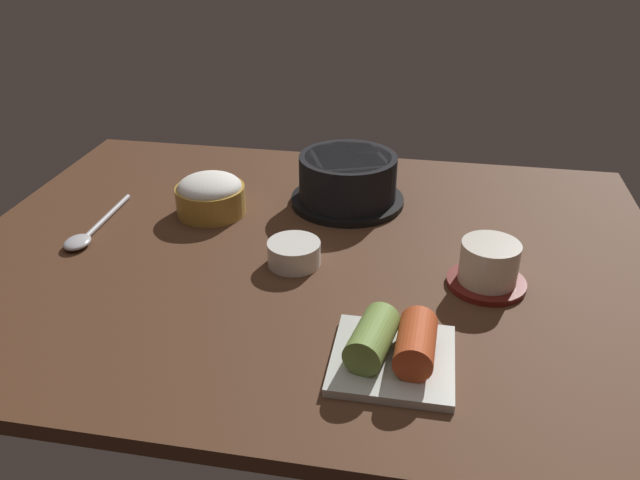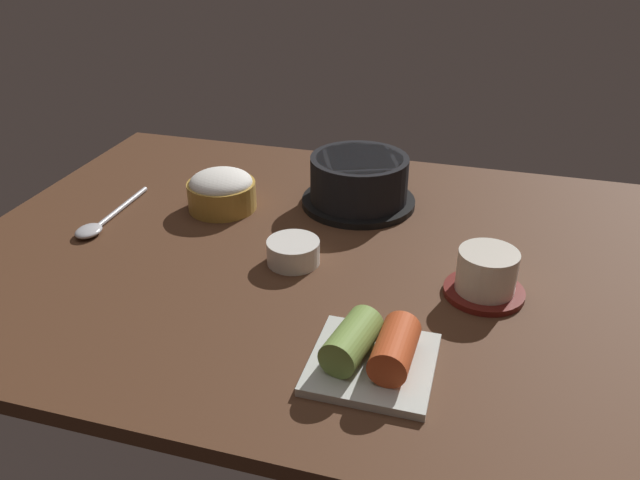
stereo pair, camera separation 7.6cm
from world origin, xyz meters
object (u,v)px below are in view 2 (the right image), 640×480
rice_bowl (221,190)px  banchan_cup_center (293,251)px  spoon (99,223)px  tea_cup_with_saucer (486,275)px  kimchi_plate (373,352)px  stone_pot (359,181)px

rice_bowl → banchan_cup_center: bearing=-38.7°
rice_bowl → banchan_cup_center: 20.99cm
spoon → tea_cup_with_saucer: bearing=-2.6°
tea_cup_with_saucer → kimchi_plate: size_ratio=0.77×
stone_pot → rice_bowl: bearing=-160.2°
kimchi_plate → spoon: 51.09cm
rice_bowl → tea_cup_with_saucer: size_ratio=1.07×
rice_bowl → spoon: bearing=-143.7°
stone_pot → spoon: bearing=-152.6°
kimchi_plate → stone_pot: bearing=105.2°
stone_pot → banchan_cup_center: (-4.41, -20.58, -2.35)cm
stone_pot → banchan_cup_center: size_ratio=2.53×
rice_bowl → kimchi_plate: rice_bowl is taller
stone_pot → rice_bowl: 22.08cm
rice_bowl → spoon: rice_bowl is taller
banchan_cup_center → spoon: bearing=176.8°
stone_pot → spoon: stone_pot is taller
spoon → rice_bowl: bearing=36.3°
rice_bowl → spoon: 19.28cm
banchan_cup_center → spoon: banchan_cup_center is taller
rice_bowl → tea_cup_with_saucer: 44.36cm
stone_pot → tea_cup_with_saucer: 30.27cm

